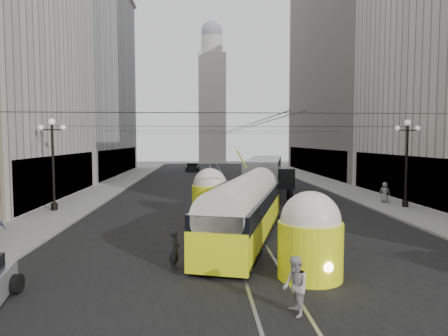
{
  "coord_description": "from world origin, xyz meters",
  "views": [
    {
      "loc": [
        -2.28,
        -10.2,
        5.03
      ],
      "look_at": [
        -0.93,
        14.29,
        3.32
      ],
      "focal_mm": 32.0,
      "sensor_mm": 36.0,
      "label": 1
    }
  ],
  "objects": [
    {
      "name": "city_bus",
      "position": [
        3.49,
        26.18,
        1.84
      ],
      "size": [
        5.49,
        13.65,
        3.36
      ],
      "color": "gray",
      "rests_on": "ground"
    },
    {
      "name": "pedestrian_sidewalk_right",
      "position": [
        12.03,
        20.12,
        0.95
      ],
      "size": [
        0.9,
        0.74,
        1.6
      ],
      "primitive_type": "imported",
      "rotation": [
        0.0,
        0.0,
        2.75
      ],
      "color": "slate",
      "rests_on": "sidewalk_right"
    },
    {
      "name": "building_right_far",
      "position": [
        20.0,
        48.0,
        16.31
      ],
      "size": [
        12.6,
        32.6,
        32.6
      ],
      "color": "#514C47",
      "rests_on": "ground"
    },
    {
      "name": "building_left_far",
      "position": [
        -19.99,
        48.0,
        14.31
      ],
      "size": [
        12.6,
        28.6,
        28.6
      ],
      "color": "#999999",
      "rests_on": "ground"
    },
    {
      "name": "rail_left",
      "position": [
        -0.75,
        32.5,
        0.0
      ],
      "size": [
        0.12,
        85.0,
        0.04
      ],
      "primitive_type": "cube",
      "color": "gray",
      "rests_on": "ground"
    },
    {
      "name": "sedan_dark_far",
      "position": [
        -3.75,
        54.3,
        0.63
      ],
      "size": [
        2.3,
        4.61,
        1.4
      ],
      "color": "black",
      "rests_on": "ground"
    },
    {
      "name": "lamppost_left_mid",
      "position": [
        -12.6,
        18.0,
        3.74
      ],
      "size": [
        1.86,
        0.44,
        6.37
      ],
      "color": "black",
      "rests_on": "sidewalk_left"
    },
    {
      "name": "road",
      "position": [
        0.0,
        32.5,
        0.0
      ],
      "size": [
        20.0,
        85.0,
        0.02
      ],
      "primitive_type": "cube",
      "color": "black",
      "rests_on": "ground"
    },
    {
      "name": "ground",
      "position": [
        0.0,
        0.0,
        0.0
      ],
      "size": [
        170.0,
        170.0,
        0.0
      ],
      "primitive_type": "plane",
      "color": "slate",
      "rests_on": "ground"
    },
    {
      "name": "streetcar",
      "position": [
        -0.07,
        9.81,
        1.59
      ],
      "size": [
        5.75,
        14.41,
        3.25
      ],
      "color": "#F5FD16",
      "rests_on": "ground"
    },
    {
      "name": "pedestrian_crossing_a",
      "position": [
        -3.34,
        5.0,
        0.8
      ],
      "size": [
        0.52,
        0.66,
        1.6
      ],
      "primitive_type": "imported",
      "rotation": [
        0.0,
        0.0,
        1.32
      ],
      "color": "black",
      "rests_on": "ground"
    },
    {
      "name": "pedestrian_crossing_b",
      "position": [
        0.37,
        0.82,
        0.85
      ],
      "size": [
        0.74,
        0.9,
        1.71
      ],
      "primitive_type": "imported",
      "rotation": [
        0.0,
        0.0,
        -1.46
      ],
      "color": "#B2ADA6",
      "rests_on": "ground"
    },
    {
      "name": "sedan_white_far",
      "position": [
        4.34,
        40.64,
        0.67
      ],
      "size": [
        2.26,
        4.79,
        1.47
      ],
      "color": "white",
      "rests_on": "ground"
    },
    {
      "name": "distant_tower",
      "position": [
        0.0,
        80.0,
        14.97
      ],
      "size": [
        6.0,
        6.0,
        31.36
      ],
      "color": "#B2AFA8",
      "rests_on": "ground"
    },
    {
      "name": "rail_right",
      "position": [
        0.75,
        32.5,
        0.0
      ],
      "size": [
        0.12,
        85.0,
        0.04
      ],
      "primitive_type": "cube",
      "color": "gray",
      "rests_on": "ground"
    },
    {
      "name": "sidewalk_left",
      "position": [
        -12.0,
        36.0,
        0.07
      ],
      "size": [
        4.0,
        72.0,
        0.15
      ],
      "primitive_type": "cube",
      "color": "gray",
      "rests_on": "ground"
    },
    {
      "name": "catenary",
      "position": [
        0.12,
        31.49,
        5.88
      ],
      "size": [
        25.0,
        72.0,
        0.23
      ],
      "color": "black",
      "rests_on": "ground"
    },
    {
      "name": "lamppost_right_mid",
      "position": [
        12.6,
        18.0,
        3.74
      ],
      "size": [
        1.86,
        0.44,
        6.37
      ],
      "color": "black",
      "rests_on": "sidewalk_right"
    },
    {
      "name": "sidewalk_right",
      "position": [
        12.0,
        36.0,
        0.07
      ],
      "size": [
        4.0,
        72.0,
        0.15
      ],
      "primitive_type": "cube",
      "color": "gray",
      "rests_on": "ground"
    }
  ]
}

